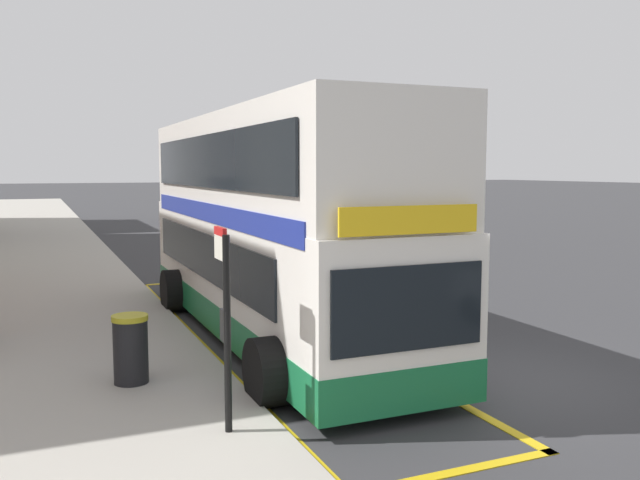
% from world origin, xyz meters
% --- Properties ---
extents(ground_plane, '(260.00, 260.00, 0.00)m').
position_xyz_m(ground_plane, '(0.00, 32.00, 0.00)').
color(ground_plane, '#333335').
extents(pavement_near, '(6.00, 76.00, 0.14)m').
position_xyz_m(pavement_near, '(-7.00, 32.00, 0.07)').
color(pavement_near, '#A39E93').
rests_on(pavement_near, ground).
extents(double_decker_bus, '(3.21, 10.87, 4.40)m').
position_xyz_m(double_decker_bus, '(-2.46, 4.21, 2.06)').
color(double_decker_bus, white).
rests_on(double_decker_bus, ground).
extents(bus_bay_markings, '(2.82, 13.80, 0.01)m').
position_xyz_m(bus_bay_markings, '(-2.59, 4.34, 0.01)').
color(bus_bay_markings, gold).
rests_on(bus_bay_markings, ground).
extents(bus_stop_sign, '(0.09, 0.51, 2.50)m').
position_xyz_m(bus_stop_sign, '(-4.68, -0.60, 1.64)').
color(bus_stop_sign, black).
rests_on(bus_stop_sign, pavement_near).
extents(parked_car_navy_across, '(2.09, 4.20, 1.62)m').
position_xyz_m(parked_car_navy_across, '(3.03, 34.23, 0.80)').
color(parked_car_navy_across, navy).
rests_on(parked_car_navy_across, ground).
extents(litter_bin, '(0.54, 0.54, 1.04)m').
position_xyz_m(litter_bin, '(-5.52, 1.74, 0.66)').
color(litter_bin, black).
rests_on(litter_bin, pavement_near).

